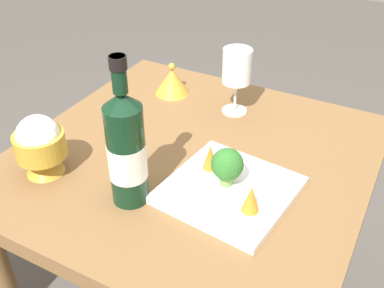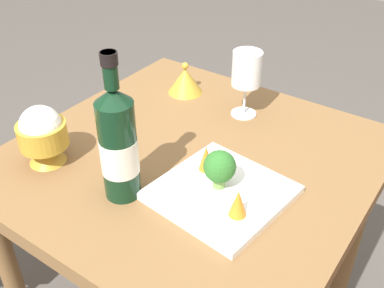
% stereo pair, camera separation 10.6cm
% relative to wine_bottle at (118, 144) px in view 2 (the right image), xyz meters
% --- Properties ---
extents(dining_table, '(0.80, 0.80, 0.74)m').
position_rel_wine_bottle_xyz_m(dining_table, '(0.04, 0.20, -0.22)').
color(dining_table, brown).
rests_on(dining_table, ground_plane).
extents(wine_bottle, '(0.08, 0.08, 0.32)m').
position_rel_wine_bottle_xyz_m(wine_bottle, '(0.00, 0.00, 0.00)').
color(wine_bottle, black).
rests_on(wine_bottle, dining_table).
extents(wine_glass, '(0.08, 0.08, 0.18)m').
position_rel_wine_bottle_xyz_m(wine_glass, '(0.04, 0.43, 0.00)').
color(wine_glass, white).
rests_on(wine_glass, dining_table).
extents(rice_bowl, '(0.11, 0.11, 0.14)m').
position_rel_wine_bottle_xyz_m(rice_bowl, '(-0.22, -0.02, -0.05)').
color(rice_bowl, gold).
rests_on(rice_bowl, dining_table).
extents(rice_bowl_lid, '(0.10, 0.10, 0.09)m').
position_rel_wine_bottle_xyz_m(rice_bowl_lid, '(-0.16, 0.44, -0.09)').
color(rice_bowl_lid, gold).
rests_on(rice_bowl_lid, dining_table).
extents(serving_plate, '(0.28, 0.28, 0.02)m').
position_rel_wine_bottle_xyz_m(serving_plate, '(0.17, 0.11, -0.12)').
color(serving_plate, white).
rests_on(serving_plate, dining_table).
extents(broccoli_floret, '(0.07, 0.07, 0.09)m').
position_rel_wine_bottle_xyz_m(broccoli_floret, '(0.16, 0.12, -0.06)').
color(broccoli_floret, '#729E4C').
rests_on(broccoli_floret, serving_plate).
extents(carrot_garnish_left, '(0.03, 0.03, 0.06)m').
position_rel_wine_bottle_xyz_m(carrot_garnish_left, '(0.11, 0.15, -0.08)').
color(carrot_garnish_left, orange).
rests_on(carrot_garnish_left, serving_plate).
extents(carrot_garnish_right, '(0.04, 0.04, 0.06)m').
position_rel_wine_bottle_xyz_m(carrot_garnish_right, '(0.24, 0.07, -0.08)').
color(carrot_garnish_right, orange).
rests_on(carrot_garnish_right, serving_plate).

